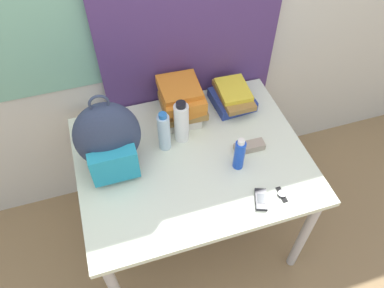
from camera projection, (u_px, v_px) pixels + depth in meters
The scene contains 12 objects.
wall_back at pixel (158, 7), 1.76m from camera, with size 6.00×0.06×2.50m.
curtain_blue at pixel (190, 8), 1.76m from camera, with size 0.95×0.04×2.50m.
desk at pixel (192, 168), 1.90m from camera, with size 1.11×0.89×0.74m.
backpack at pixel (108, 139), 1.67m from camera, with size 0.30×0.24×0.43m.
book_stack_left at pixel (181, 100), 1.93m from camera, with size 0.23×0.29×0.21m.
book_stack_center at pixel (233, 97), 2.03m from camera, with size 0.22×0.27×0.11m.
water_bottle at pixel (164, 132), 1.79m from camera, with size 0.06×0.06×0.23m.
sports_bottle at pixel (181, 122), 1.82m from camera, with size 0.07×0.07×0.25m.
sunscreen_bottle at pixel (239, 154), 1.73m from camera, with size 0.05×0.05×0.19m.
cell_phone at pixel (261, 199), 1.67m from camera, with size 0.08×0.12×0.02m.
sunglasses_case at pixel (249, 147), 1.85m from camera, with size 0.15×0.06×0.04m.
wristwatch at pixel (282, 194), 1.69m from camera, with size 0.04×0.08×0.01m.
Camera 1 is at (-0.34, -0.63, 2.19)m, focal length 35.00 mm.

